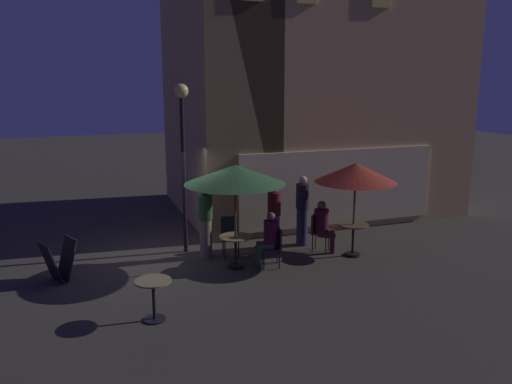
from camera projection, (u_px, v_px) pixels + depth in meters
ground_plane at (165, 261)px, 12.16m from camera, size 60.00×60.00×0.00m
cafe_building at (284, 73)px, 15.18m from camera, size 8.37×6.17×8.76m
street_lamp_near_corner at (182, 134)px, 12.22m from camera, size 0.34×0.34×4.09m
menu_sandwich_board at (59, 260)px, 10.87m from camera, size 0.81×0.77×0.89m
cafe_table_0 at (353, 233)px, 12.43m from camera, size 0.74×0.74×0.79m
cafe_table_1 at (236, 245)px, 11.62m from camera, size 0.74×0.74×0.74m
cafe_table_2 at (154, 293)px, 9.07m from camera, size 0.65×0.65×0.75m
patio_umbrella_0 at (356, 173)px, 12.12m from camera, size 1.93×1.93×2.27m
patio_umbrella_1 at (235, 175)px, 11.28m from camera, size 2.24×2.24×2.36m
cafe_chair_0 at (317, 229)px, 12.73m from camera, size 0.58×0.58×0.94m
cafe_chair_1 at (230, 233)px, 12.39m from camera, size 0.46×0.46×0.97m
cafe_chair_2 at (275, 244)px, 11.71m from camera, size 0.53×0.53×0.89m
patron_seated_0 at (323, 223)px, 12.65m from camera, size 0.54×0.52×1.30m
patron_seated_1 at (269, 236)px, 11.66m from camera, size 0.52×0.40×1.27m
patron_standing_2 at (302, 210)px, 13.17m from camera, size 0.34×0.34×1.81m
patron_standing_3 at (206, 222)px, 12.23m from camera, size 0.34×0.34×1.74m
patron_standing_4 at (274, 217)px, 12.69m from camera, size 0.33×0.33×1.71m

